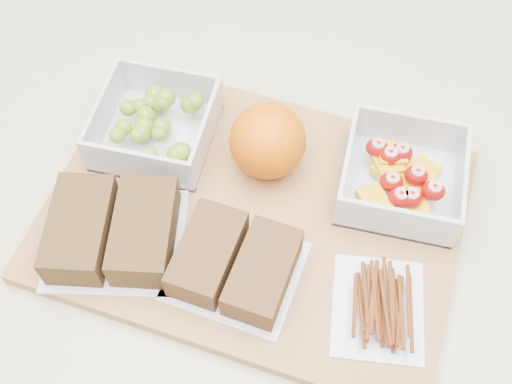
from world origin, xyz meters
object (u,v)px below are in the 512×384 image
grape_container (157,125)px  fruit_container (401,178)px  cutting_board (254,215)px  sandwich_bag_center (235,264)px  sandwich_bag_left (113,231)px  orange (268,141)px  pretzel_bag (379,304)px

grape_container → fruit_container: size_ratio=0.99×
cutting_board → sandwich_bag_center: size_ratio=3.12×
grape_container → sandwich_bag_left: grape_container is taller
orange → pretzel_bag: 0.20m
orange → sandwich_bag_left: bearing=-135.0°
fruit_container → sandwich_bag_center: (-0.14, -0.13, -0.00)m
sandwich_bag_left → grape_container: bearing=89.0°
orange → sandwich_bag_left: (-0.13, -0.13, -0.02)m
orange → sandwich_bag_center: 0.13m
pretzel_bag → sandwich_bag_left: bearing=177.4°
orange → pretzel_bag: bearing=-44.9°
fruit_container → orange: 0.14m
cutting_board → orange: (0.00, 0.06, 0.05)m
sandwich_bag_left → sandwich_bag_center: size_ratio=1.17×
grape_container → cutting_board: bearing=-28.8°
sandwich_bag_left → pretzel_bag: (0.27, -0.01, -0.01)m
sandwich_bag_left → sandwich_bag_center: bearing=-2.7°
orange → pretzel_bag: orange is taller
grape_container → fruit_container: bearing=-1.3°
orange → sandwich_bag_center: orange is taller
sandwich_bag_left → fruit_container: bearing=25.4°
cutting_board → pretzel_bag: (0.14, -0.08, 0.02)m
sandwich_bag_left → pretzel_bag: 0.27m
fruit_container → orange: orange is taller
sandwich_bag_center → cutting_board: bearing=89.1°
grape_container → pretzel_bag: bearing=-28.8°
cutting_board → sandwich_bag_center: bearing=-85.3°
grape_container → fruit_container: 0.27m
orange → sandwich_bag_center: (-0.00, -0.13, -0.02)m
cutting_board → sandwich_bag_left: sandwich_bag_left is taller
cutting_board → sandwich_bag_left: 0.15m
cutting_board → fruit_container: size_ratio=3.47×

